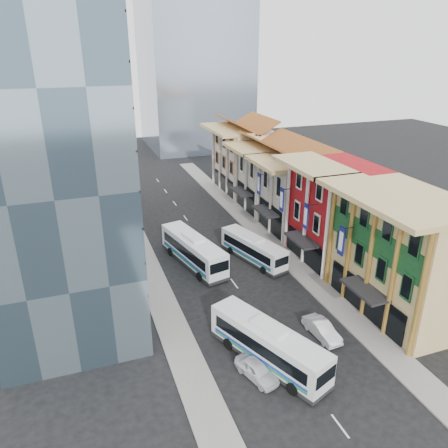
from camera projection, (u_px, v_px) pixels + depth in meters
name	position (u px, v px, depth m)	size (l,w,h in m)	color
ground	(299.00, 371.00, 36.17)	(200.00, 200.00, 0.00)	black
sidewalk_right	(275.00, 246.00, 57.88)	(3.00, 90.00, 0.15)	slate
sidewalk_left	(148.00, 267.00, 52.58)	(3.00, 90.00, 0.15)	slate
shophouse_tan	(405.00, 255.00, 42.55)	(8.00, 14.00, 12.00)	tan
shophouse_red	(336.00, 213.00, 52.97)	(8.00, 10.00, 12.00)	maroon
shophouse_cream_near	(298.00, 196.00, 61.60)	(8.00, 9.00, 10.00)	beige
shophouse_cream_mid	(270.00, 179.00, 69.41)	(8.00, 9.00, 10.00)	beige
shophouse_cream_far	(245.00, 160.00, 78.33)	(8.00, 12.00, 11.00)	beige
office_tower	(54.00, 157.00, 41.56)	(12.00, 26.00, 30.00)	#425969
office_block_far	(70.00, 174.00, 64.92)	(10.00, 18.00, 14.00)	gray
bus_left_near	(268.00, 344.00, 36.48)	(2.74, 11.68, 3.75)	silver
bus_left_far	(193.00, 250.00, 52.73)	(2.81, 12.02, 3.85)	white
bus_right	(253.00, 248.00, 53.78)	(2.41, 10.28, 3.30)	silver
sedan_left	(257.00, 370.00, 35.21)	(1.70, 4.20, 1.43)	silver
sedan_right	(322.00, 329.00, 40.14)	(1.54, 4.42, 1.46)	silver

